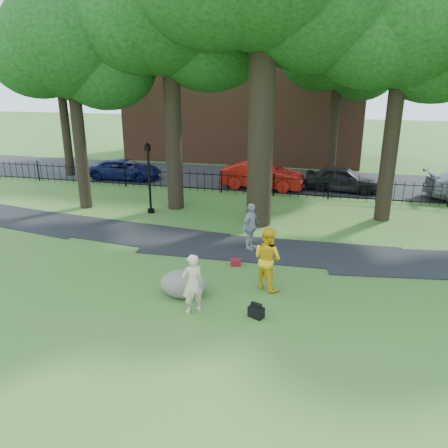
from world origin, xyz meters
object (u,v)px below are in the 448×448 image
(woman, at_px, (192,284))
(red_sedan, at_px, (262,175))
(man, at_px, (267,258))
(lamppost, at_px, (149,179))
(boulder, at_px, (183,282))

(woman, xyz_separation_m, red_sedan, (-0.38, 14.65, -0.08))
(man, relative_size, red_sedan, 0.42)
(lamppost, xyz_separation_m, red_sedan, (4.52, 6.10, -0.89))
(man, height_order, lamppost, lamppost)
(woman, bearing_deg, lamppost, -101.63)
(woman, relative_size, boulder, 1.23)
(boulder, bearing_deg, man, 23.81)
(man, bearing_deg, boulder, 57.59)
(man, xyz_separation_m, boulder, (-2.41, -1.07, -0.59))
(woman, xyz_separation_m, lamppost, (-4.90, 8.56, 0.80))
(man, xyz_separation_m, lamppost, (-6.72, 6.59, 0.67))
(woman, height_order, lamppost, lamppost)
(woman, xyz_separation_m, boulder, (-0.60, 0.90, -0.46))
(lamppost, bearing_deg, red_sedan, 64.44)
(woman, relative_size, red_sedan, 0.36)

